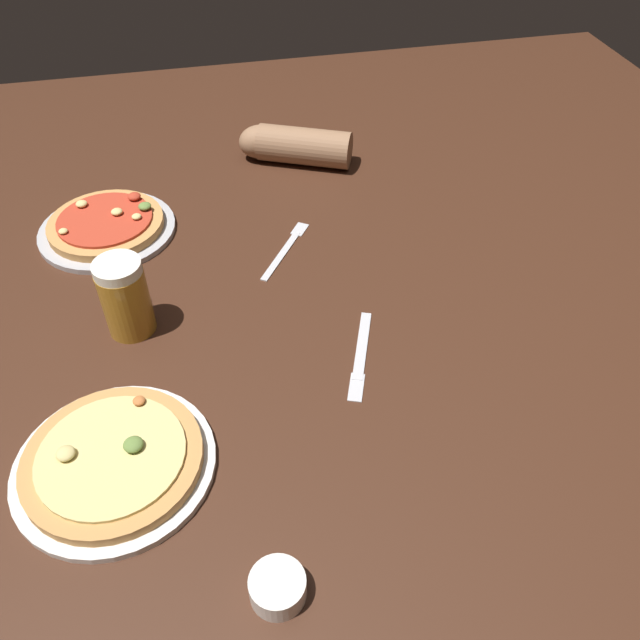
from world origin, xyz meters
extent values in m
cube|color=#3D2114|center=(0.00, 0.00, -0.01)|extent=(2.40, 2.40, 0.03)
cylinder|color=silver|center=(-0.36, -0.22, 0.01)|extent=(0.29, 0.29, 0.01)
cylinder|color=tan|center=(-0.36, -0.22, 0.02)|extent=(0.26, 0.26, 0.02)
cylinder|color=#DBC67A|center=(-0.36, -0.22, 0.03)|extent=(0.21, 0.21, 0.01)
ellipsoid|color=olive|center=(-0.32, -0.22, 0.04)|extent=(0.03, 0.03, 0.01)
ellipsoid|color=#C67038|center=(-0.31, -0.13, 0.04)|extent=(0.02, 0.02, 0.01)
ellipsoid|color=#DBC67A|center=(-0.42, -0.21, 0.04)|extent=(0.03, 0.03, 0.01)
cylinder|color=#B2B2B7|center=(-0.38, 0.38, 0.01)|extent=(0.28, 0.28, 0.01)
cylinder|color=tan|center=(-0.38, 0.38, 0.02)|extent=(0.24, 0.24, 0.02)
cylinder|color=#B73823|center=(-0.38, 0.38, 0.03)|extent=(0.20, 0.20, 0.01)
ellipsoid|color=#DBC67A|center=(-0.42, 0.44, 0.04)|extent=(0.02, 0.02, 0.01)
ellipsoid|color=olive|center=(-0.29, 0.40, 0.04)|extent=(0.03, 0.03, 0.01)
ellipsoid|color=#DBC67A|center=(-0.35, 0.39, 0.04)|extent=(0.02, 0.02, 0.01)
ellipsoid|color=#DBC67A|center=(-0.45, 0.35, 0.04)|extent=(0.02, 0.02, 0.01)
ellipsoid|color=#B73823|center=(-0.31, 0.44, 0.04)|extent=(0.03, 0.03, 0.01)
ellipsoid|color=#DBC67A|center=(-0.31, 0.36, 0.04)|extent=(0.02, 0.02, 0.01)
cylinder|color=#B27A23|center=(-0.33, 0.07, 0.06)|extent=(0.08, 0.08, 0.13)
cylinder|color=white|center=(-0.33, 0.07, 0.14)|extent=(0.08, 0.08, 0.02)
torus|color=silver|center=(-0.33, 0.13, 0.06)|extent=(0.02, 0.08, 0.08)
cylinder|color=silver|center=(-0.16, -0.46, 0.02)|extent=(0.07, 0.07, 0.04)
cube|color=silver|center=(-0.03, 0.22, 0.00)|extent=(0.10, 0.15, 0.01)
cube|color=silver|center=(0.02, 0.30, 0.00)|extent=(0.05, 0.05, 0.00)
cube|color=silver|center=(0.06, -0.06, 0.00)|extent=(0.08, 0.16, 0.01)
cube|color=silver|center=(0.03, -0.15, 0.00)|extent=(0.04, 0.06, 0.00)
cylinder|color=#936B4C|center=(0.09, 0.57, 0.04)|extent=(0.24, 0.17, 0.09)
ellipsoid|color=#936B4C|center=(-0.01, 0.62, 0.04)|extent=(0.10, 0.08, 0.08)
camera|label=1|loc=(-0.18, -0.81, 0.82)|focal=36.39mm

